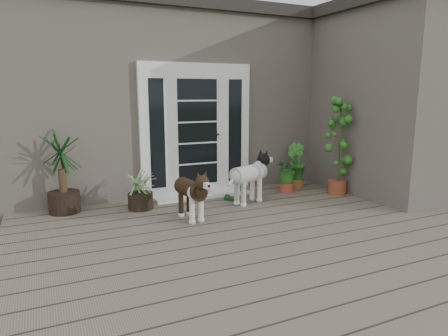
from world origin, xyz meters
name	(u,v)px	position (x,y,z in m)	size (l,w,h in m)	color
deck	(278,237)	(0.00, 0.40, 0.06)	(6.20, 4.60, 0.12)	#6B5B4C
house_main	(171,105)	(0.00, 4.65, 1.55)	(7.40, 4.00, 3.10)	#665E54
roof_main	(169,22)	(0.00, 4.65, 3.20)	(7.60, 4.20, 0.20)	#2D2826
house_wing	(390,108)	(2.90, 1.50, 1.55)	(1.60, 2.40, 3.10)	#665E54
roof_wing	(398,5)	(2.90, 1.50, 3.20)	(1.80, 2.60, 0.20)	#2D2826
door_unit	(197,130)	(-0.20, 2.60, 1.19)	(1.90, 0.14, 2.15)	white
door_step	(202,195)	(-0.20, 2.40, 0.14)	(1.60, 0.40, 0.05)	white
brindle_dog	(191,197)	(-0.78, 1.34, 0.43)	(0.32, 0.74, 0.62)	#312012
white_dog	(249,182)	(0.30, 1.72, 0.46)	(0.35, 0.82, 0.68)	white
spider_plant	(140,188)	(-1.28, 2.11, 0.44)	(0.60, 0.60, 0.64)	#84A163
yucca	(62,171)	(-2.31, 2.40, 0.72)	(0.82, 0.82, 1.19)	#103218
herb_a	(286,176)	(1.23, 2.08, 0.40)	(0.44, 0.44, 0.56)	#2B601B
herb_b	(296,172)	(1.56, 2.27, 0.41)	(0.39, 0.39, 0.58)	#234C15
herb_c	(325,168)	(2.33, 2.40, 0.39)	(0.35, 0.35, 0.54)	#1C5919
sapling	(339,145)	(1.93, 1.60, 0.95)	(0.49, 0.49, 1.66)	#1D6623
clog_left	(231,198)	(0.12, 1.95, 0.16)	(0.12, 0.26, 0.08)	#16381A
clog_right	(243,189)	(0.55, 2.35, 0.17)	(0.16, 0.34, 0.10)	#163821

